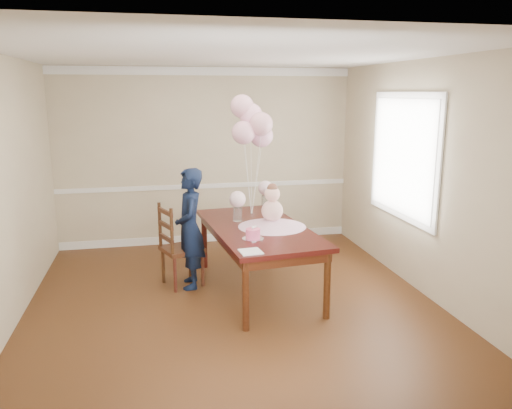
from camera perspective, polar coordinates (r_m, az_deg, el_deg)
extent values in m
cube|color=#381E0E|center=(5.69, -2.60, -11.41)|extent=(4.50, 5.00, 0.00)
cube|color=white|center=(5.21, -2.91, 16.81)|extent=(4.50, 5.00, 0.02)
cube|color=tan|center=(7.74, -5.70, 5.41)|extent=(4.50, 0.02, 2.70)
cube|color=tan|center=(2.92, 5.12, -6.84)|extent=(4.50, 0.02, 2.70)
cube|color=tan|center=(5.42, -26.95, 0.94)|extent=(0.02, 5.00, 2.70)
cube|color=tan|center=(6.06, 18.79, 2.76)|extent=(0.02, 5.00, 2.70)
cube|color=silver|center=(7.80, -5.62, 2.12)|extent=(4.50, 0.02, 0.07)
cube|color=silver|center=(7.67, -5.91, 14.92)|extent=(4.50, 0.02, 0.12)
cube|color=white|center=(7.99, -5.49, -3.81)|extent=(4.50, 0.02, 0.12)
cube|color=white|center=(6.45, 16.51, 5.28)|extent=(0.02, 1.66, 1.56)
cube|color=silver|center=(6.44, 16.37, 5.28)|extent=(0.01, 1.50, 1.40)
cube|color=black|center=(5.86, 0.22, -2.77)|extent=(1.27, 2.20, 0.05)
cube|color=black|center=(5.88, 0.22, -3.51)|extent=(1.15, 2.09, 0.11)
cylinder|color=black|center=(4.99, -1.18, -10.38)|extent=(0.08, 0.08, 0.74)
cylinder|color=black|center=(5.29, 8.13, -9.13)|extent=(0.08, 0.08, 0.74)
cylinder|color=black|center=(6.76, -5.91, -4.20)|extent=(0.08, 0.08, 0.74)
cylinder|color=black|center=(6.98, 1.20, -3.57)|extent=(0.08, 0.08, 0.74)
cone|color=#D69EBD|center=(5.84, 1.85, -2.03)|extent=(0.88, 0.88, 0.11)
sphere|color=pink|center=(5.81, 1.86, -0.72)|extent=(0.25, 0.25, 0.25)
sphere|color=beige|center=(5.76, 1.87, 1.21)|extent=(0.18, 0.18, 0.18)
sphere|color=brown|center=(5.75, 1.88, 1.82)|extent=(0.13, 0.13, 0.13)
cylinder|color=silver|center=(5.36, -0.35, -3.92)|extent=(0.25, 0.25, 0.01)
cylinder|color=#E9497B|center=(5.34, -0.35, -3.34)|extent=(0.17, 0.17, 0.11)
sphere|color=white|center=(5.32, -0.35, -2.63)|extent=(0.03, 0.03, 0.03)
sphere|color=white|center=(5.35, -0.10, -2.55)|extent=(0.03, 0.03, 0.03)
cylinder|color=silver|center=(6.08, -2.12, -1.13)|extent=(0.12, 0.12, 0.17)
sphere|color=beige|center=(6.04, -2.13, 0.61)|extent=(0.20, 0.20, 0.20)
cylinder|color=silver|center=(6.78, 1.08, 0.33)|extent=(0.12, 0.12, 0.17)
sphere|color=#F7CFDC|center=(6.74, 1.09, 1.90)|extent=(0.20, 0.20, 0.20)
cube|color=white|center=(4.93, -0.62, -5.40)|extent=(0.23, 0.23, 0.01)
cylinder|color=silver|center=(6.41, -0.49, -1.06)|extent=(0.05, 0.05, 0.02)
sphere|color=#E7A4BB|center=(6.22, -1.44, 8.22)|extent=(0.29, 0.29, 0.29)
sphere|color=#E2A0B2|center=(6.22, 0.57, 9.19)|extent=(0.29, 0.29, 0.29)
sphere|color=#FFB4D4|center=(6.34, -0.62, 10.21)|extent=(0.29, 0.29, 0.29)
sphere|color=#EEA8BF|center=(6.33, -1.60, 11.15)|extent=(0.29, 0.29, 0.29)
sphere|color=#E09FBE|center=(6.38, 0.63, 7.86)|extent=(0.29, 0.29, 0.29)
cylinder|color=silver|center=(6.31, -0.96, 2.80)|extent=(0.10, 0.01, 0.88)
cylinder|color=white|center=(6.31, 0.03, 3.28)|extent=(0.11, 0.05, 0.98)
cylinder|color=white|center=(6.36, -0.55, 3.84)|extent=(0.01, 0.10, 1.09)
cylinder|color=white|center=(6.35, -1.04, 4.30)|extent=(0.10, 0.10, 1.19)
cylinder|color=white|center=(6.39, 0.06, 2.69)|extent=(0.14, 0.09, 0.82)
cube|color=#3B1C10|center=(6.18, -8.44, -5.07)|extent=(0.57, 0.57, 0.05)
cylinder|color=#3B1610|center=(6.03, -9.23, -7.94)|extent=(0.05, 0.05, 0.43)
cylinder|color=#3C1B10|center=(6.17, -6.12, -7.35)|extent=(0.05, 0.05, 0.43)
cylinder|color=#351C0E|center=(6.35, -10.55, -6.93)|extent=(0.05, 0.05, 0.43)
cylinder|color=#351A0E|center=(6.48, -7.57, -6.40)|extent=(0.05, 0.05, 0.43)
cylinder|color=#321B0D|center=(5.86, -9.59, -3.12)|extent=(0.05, 0.05, 0.56)
cylinder|color=#321A0D|center=(6.18, -10.92, -2.33)|extent=(0.05, 0.05, 0.56)
cube|color=black|center=(6.05, -10.23, -3.82)|extent=(0.17, 0.39, 0.05)
cube|color=#371B0F|center=(6.01, -10.29, -2.34)|extent=(0.17, 0.39, 0.05)
cube|color=#391C0F|center=(5.97, -10.35, -0.84)|extent=(0.17, 0.39, 0.05)
imported|color=black|center=(6.04, -7.57, -2.74)|extent=(0.37, 0.54, 1.46)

